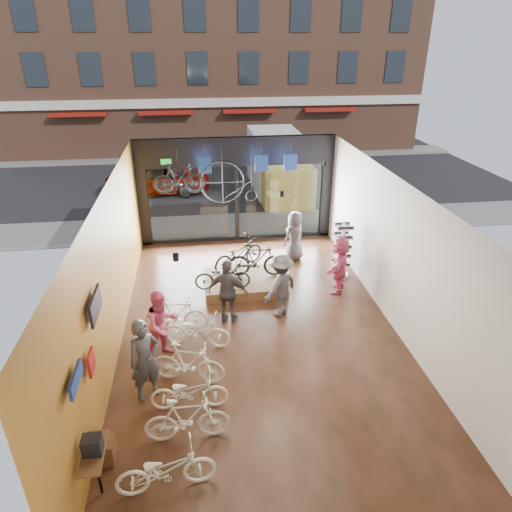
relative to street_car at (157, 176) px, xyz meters
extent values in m
cube|color=black|center=(3.29, -12.00, -0.86)|extent=(7.00, 12.00, 0.04)
cube|color=black|center=(3.29, -12.00, 2.98)|extent=(7.00, 12.00, 0.04)
cube|color=#A67721|center=(-0.23, -12.00, 1.06)|extent=(0.04, 12.00, 3.80)
cube|color=beige|center=(6.81, -12.00, 1.06)|extent=(0.04, 12.00, 3.80)
cube|color=beige|center=(3.29, -18.02, 1.06)|extent=(7.00, 0.04, 3.80)
cube|color=#198C26|center=(0.89, -6.12, 2.21)|extent=(0.35, 0.06, 0.18)
cube|color=black|center=(3.29, 3.00, -0.85)|extent=(30.00, 18.00, 0.02)
cube|color=slate|center=(3.29, -4.80, -0.78)|extent=(30.00, 2.40, 0.12)
cube|color=slate|center=(3.29, 7.00, -0.78)|extent=(30.00, 2.00, 0.12)
cube|color=brown|center=(3.29, 9.50, 6.16)|extent=(26.00, 5.00, 14.00)
imported|color=gray|center=(0.00, 0.00, 0.00)|extent=(4.93, 1.98, 1.68)
imported|color=beige|center=(1.11, -16.34, -0.40)|extent=(1.72, 0.75, 0.88)
imported|color=beige|center=(1.46, -15.32, -0.36)|extent=(1.61, 0.47, 0.97)
imported|color=beige|center=(1.50, -14.52, -0.42)|extent=(1.60, 0.61, 0.83)
imported|color=beige|center=(1.48, -13.71, -0.35)|extent=(1.70, 0.92, 0.99)
imported|color=beige|center=(1.68, -12.43, -0.41)|extent=(1.74, 0.98, 0.87)
imported|color=beige|center=(1.17, -11.73, -0.35)|extent=(1.67, 0.66, 0.98)
cube|color=#4C311C|center=(3.16, -9.67, -0.69)|extent=(2.40, 1.80, 0.30)
imported|color=black|center=(2.46, -10.23, -0.12)|extent=(1.61, 0.61, 0.83)
imported|color=black|center=(3.54, -9.58, -0.01)|extent=(1.82, 0.66, 1.07)
imported|color=black|center=(3.04, -8.98, -0.05)|extent=(1.91, 1.59, 0.98)
imported|color=#3F3F44|center=(0.64, -14.04, 0.09)|extent=(0.81, 0.72, 1.86)
imported|color=#CC4C72|center=(0.91, -12.73, 0.04)|extent=(1.08, 1.03, 1.76)
imported|color=#3F3F44|center=(2.54, -11.49, 0.07)|extent=(1.15, 0.80, 1.82)
imported|color=#3F3F44|center=(3.95, -11.33, 0.06)|extent=(1.33, 1.27, 1.81)
imported|color=#3F3F44|center=(5.03, -7.98, 0.01)|extent=(0.99, 0.89, 1.71)
imported|color=#CC4C72|center=(5.90, -10.25, 0.03)|extent=(1.14, 1.69, 1.75)
imported|color=black|center=(1.33, -7.80, 2.09)|extent=(1.59, 0.49, 0.95)
cube|color=#1E3F99|center=(2.17, -6.80, 2.21)|extent=(0.45, 0.03, 0.55)
cube|color=#1E3F99|center=(4.07, -6.80, 2.21)|extent=(0.45, 0.03, 0.55)
cube|color=#1E3F99|center=(5.07, -6.80, 2.21)|extent=(0.45, 0.03, 0.55)
camera|label=1|loc=(1.90, -21.73, 6.07)|focal=32.00mm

